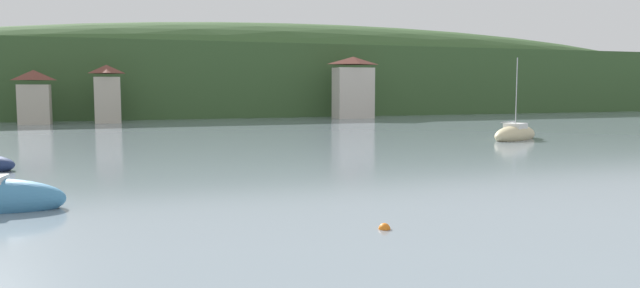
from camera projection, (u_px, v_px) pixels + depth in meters
wooded_hillside at (254, 87)px, 137.13m from camera, size 352.00×62.45×32.24m
shore_building_west at (34, 98)px, 83.89m from camera, size 4.28×4.43×7.60m
shore_building_westcentral at (107, 95)px, 87.37m from camera, size 3.77×5.08×8.45m
shore_building_central at (353, 88)px, 99.62m from camera, size 6.62×3.83×10.24m
sailboat_far_0 at (515, 135)px, 59.30m from camera, size 7.51×5.35×8.63m
mooring_buoy_near at (384, 229)px, 21.89m from camera, size 0.44×0.44×0.44m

